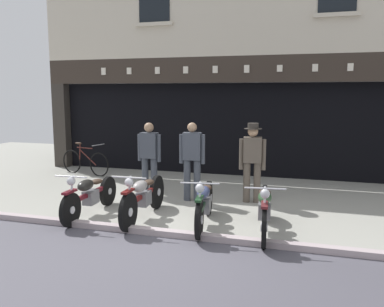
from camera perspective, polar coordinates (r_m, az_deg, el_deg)
ground at (r=5.86m, az=-6.71°, el=-15.26°), size 23.32×22.00×0.18m
shop_facade at (r=13.07m, az=7.19°, el=6.08°), size 11.62×4.42×6.70m
motorcycle_left at (r=7.96m, az=-14.18°, el=-5.61°), size 0.62×2.03×0.90m
motorcycle_center_left at (r=7.55m, az=-6.86°, el=-5.98°), size 0.62×2.12×0.94m
motorcycle_center at (r=7.13m, az=1.75°, el=-6.89°), size 0.62×2.02×0.92m
motorcycle_center_right at (r=6.91m, az=10.16°, el=-7.53°), size 0.62×2.06×0.92m
salesman_left at (r=9.25m, az=-6.02°, el=-0.22°), size 0.56×0.25×1.66m
shopkeeper_center at (r=8.69m, az=0.02°, el=-0.59°), size 0.56×0.26×1.70m
salesman_right at (r=8.65m, az=8.49°, el=-0.67°), size 0.56×0.37×1.70m
advert_board_near at (r=12.00m, az=-3.06°, el=6.42°), size 0.70×0.03×1.00m
advert_board_far at (r=12.40m, az=-7.62°, el=6.19°), size 0.73×0.03×0.88m
leaning_bicycle at (r=12.02m, az=-14.84°, el=-1.11°), size 1.70×0.57×0.94m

